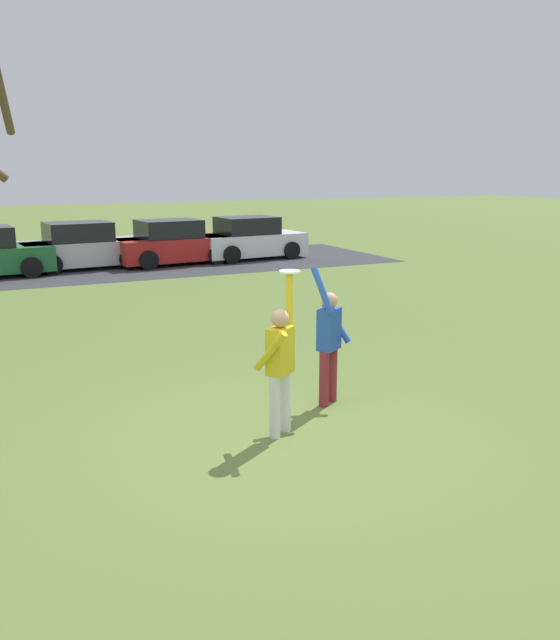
{
  "coord_description": "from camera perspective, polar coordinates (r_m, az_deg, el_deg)",
  "views": [
    {
      "loc": [
        -3.26,
        -6.84,
        3.33
      ],
      "look_at": [
        0.62,
        1.36,
        1.21
      ],
      "focal_mm": 36.19,
      "sensor_mm": 36.0,
      "label": 1
    }
  ],
  "objects": [
    {
      "name": "parked_car_silver",
      "position": [
        23.27,
        -17.07,
        6.17
      ],
      "size": [
        4.25,
        2.33,
        1.59
      ],
      "rotation": [
        0.0,
        0.0,
        0.09
      ],
      "color": "#BCBCC1",
      "rests_on": "ground_plane"
    },
    {
      "name": "parked_car_red",
      "position": [
        23.61,
        -9.49,
        6.66
      ],
      "size": [
        4.25,
        2.33,
        1.59
      ],
      "rotation": [
        0.0,
        0.0,
        0.09
      ],
      "color": "red",
      "rests_on": "ground_plane"
    },
    {
      "name": "frisbee_disc",
      "position": [
        8.06,
        0.86,
        4.31
      ],
      "size": [
        0.26,
        0.26,
        0.02
      ],
      "primitive_type": "cylinder",
      "color": "white",
      "rests_on": "person_catcher"
    },
    {
      "name": "ground_plane",
      "position": [
        8.28,
        0.14,
        -10.58
      ],
      "size": [
        120.0,
        120.0,
        0.0
      ],
      "primitive_type": "plane",
      "color": "olive"
    },
    {
      "name": "person_defender",
      "position": [
        9.22,
        4.34,
        -1.65
      ],
      "size": [
        0.65,
        0.62,
        2.04
      ],
      "rotation": [
        0.0,
        0.0,
        3.71
      ],
      "color": "maroon",
      "rests_on": "ground_plane"
    },
    {
      "name": "parked_car_white",
      "position": [
        24.77,
        -2.69,
        7.12
      ],
      "size": [
        4.25,
        2.33,
        1.59
      ],
      "rotation": [
        0.0,
        0.0,
        0.09
      ],
      "color": "white",
      "rests_on": "ground_plane"
    },
    {
      "name": "person_catcher",
      "position": [
        8.12,
        0.01,
        -3.66
      ],
      "size": [
        0.58,
        0.53,
        2.08
      ],
      "rotation": [
        0.0,
        0.0,
        0.57
      ],
      "color": "silver",
      "rests_on": "ground_plane"
    },
    {
      "name": "parking_strip",
      "position": [
        23.15,
        -17.11,
        4.32
      ],
      "size": [
        22.35,
        6.4,
        0.01
      ],
      "primitive_type": "cube",
      "color": "#38383D",
      "rests_on": "ground_plane"
    }
  ]
}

